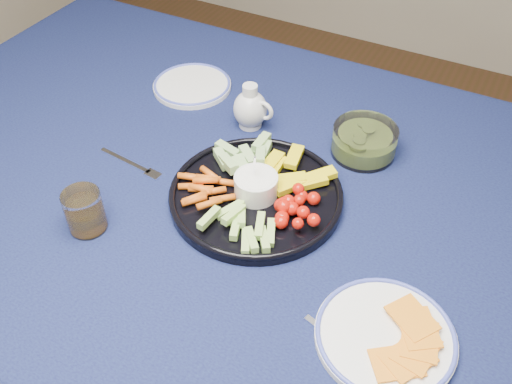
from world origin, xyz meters
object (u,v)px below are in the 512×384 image
at_px(crudite_platter, 255,192).
at_px(dining_table, 242,214).
at_px(cheese_plate, 386,335).
at_px(creamer_pitcher, 251,109).
at_px(pickle_bowl, 364,142).
at_px(juice_tumbler, 85,213).
at_px(side_plate_extra, 192,85).

bearing_deg(crudite_platter, dining_table, 148.44).
height_order(crudite_platter, cheese_plate, crudite_platter).
height_order(crudite_platter, creamer_pitcher, crudite_platter).
bearing_deg(cheese_plate, pickle_bowl, 114.25).
relative_size(dining_table, cheese_plate, 7.77).
bearing_deg(dining_table, creamer_pitcher, 112.61).
xyz_separation_m(crudite_platter, pickle_bowl, (0.13, 0.23, 0.01)).
bearing_deg(juice_tumbler, cheese_plate, 2.65).
distance_m(dining_table, juice_tumbler, 0.32).
bearing_deg(pickle_bowl, side_plate_extra, 174.59).
bearing_deg(juice_tumbler, side_plate_extra, 99.36).
relative_size(crudite_platter, juice_tumbler, 4.08).
distance_m(crudite_platter, pickle_bowl, 0.26).
height_order(dining_table, juice_tumbler, juice_tumbler).
distance_m(dining_table, pickle_bowl, 0.29).
distance_m(cheese_plate, side_plate_extra, 0.77).
bearing_deg(crudite_platter, creamer_pitcher, 120.17).
distance_m(pickle_bowl, side_plate_extra, 0.45).
distance_m(pickle_bowl, cheese_plate, 0.45).
bearing_deg(crudite_platter, side_plate_extra, 139.23).
height_order(pickle_bowl, side_plate_extra, pickle_bowl).
bearing_deg(creamer_pitcher, side_plate_extra, 161.14).
xyz_separation_m(dining_table, juice_tumbler, (-0.19, -0.23, 0.12)).
bearing_deg(pickle_bowl, dining_table, -131.82).
xyz_separation_m(creamer_pitcher, cheese_plate, (0.43, -0.38, -0.03)).
xyz_separation_m(creamer_pitcher, pickle_bowl, (0.25, 0.02, -0.02)).
height_order(dining_table, creamer_pitcher, creamer_pitcher).
relative_size(pickle_bowl, cheese_plate, 0.62).
distance_m(dining_table, crudite_platter, 0.12).
height_order(crudite_platter, juice_tumbler, crudite_platter).
distance_m(creamer_pitcher, cheese_plate, 0.58).
bearing_deg(pickle_bowl, crudite_platter, -120.45).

